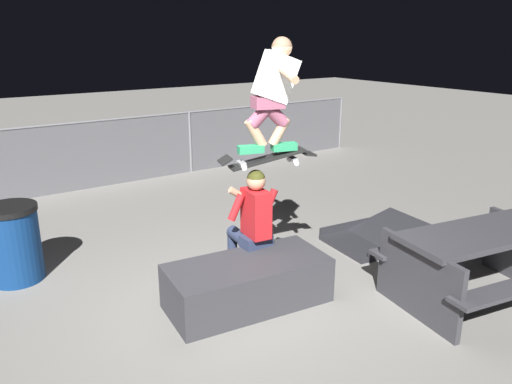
% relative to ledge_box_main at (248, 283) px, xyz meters
% --- Properties ---
extents(ground_plane, '(40.00, 40.00, 0.00)m').
position_rel_ledge_box_main_xyz_m(ground_plane, '(-0.08, 0.12, -0.23)').
color(ground_plane, gray).
extents(ledge_box_main, '(1.68, 0.90, 0.46)m').
position_rel_ledge_box_main_xyz_m(ledge_box_main, '(0.00, 0.00, 0.00)').
color(ledge_box_main, '#38383D').
rests_on(ledge_box_main, ground).
extents(person_sitting_on_ledge, '(0.60, 0.77, 1.30)m').
position_rel_ledge_box_main_xyz_m(person_sitting_on_ledge, '(0.31, 0.39, 0.48)').
color(person_sitting_on_ledge, '#2D3856').
rests_on(person_sitting_on_ledge, ground).
extents(skateboard, '(1.03, 0.46, 0.17)m').
position_rel_ledge_box_main_xyz_m(skateboard, '(0.42, 0.26, 1.17)').
color(skateboard, black).
extents(skater_airborne, '(0.64, 0.88, 1.12)m').
position_rel_ledge_box_main_xyz_m(skater_airborne, '(0.48, 0.25, 1.86)').
color(skater_airborne, '#2D9E66').
extents(kicker_ramp, '(1.36, 1.03, 0.33)m').
position_rel_ledge_box_main_xyz_m(kicker_ramp, '(2.29, 0.36, -0.18)').
color(kicker_ramp, '#28282D').
rests_on(kicker_ramp, ground).
extents(picnic_table_back, '(1.90, 1.61, 0.75)m').
position_rel_ledge_box_main_xyz_m(picnic_table_back, '(1.98, -1.23, 0.27)').
color(picnic_table_back, '#38383D').
rests_on(picnic_table_back, ground).
extents(trash_bin, '(0.58, 0.58, 0.86)m').
position_rel_ledge_box_main_xyz_m(trash_bin, '(-1.81, 1.89, 0.20)').
color(trash_bin, navy).
rests_on(trash_bin, ground).
extents(fence_back, '(12.05, 0.05, 1.20)m').
position_rel_ledge_box_main_xyz_m(fence_back, '(-0.08, 4.92, 0.41)').
color(fence_back, slate).
rests_on(fence_back, ground).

